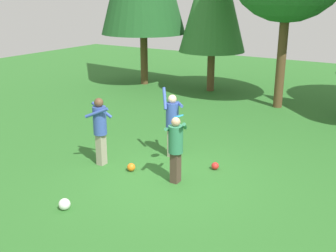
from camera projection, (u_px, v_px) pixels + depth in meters
ground_plane at (171, 177)px, 9.90m from camera, size 40.00×40.00×0.00m
person_thrower at (172, 120)px, 10.88m from camera, size 0.68×0.69×1.91m
person_catcher at (176, 144)px, 9.38m from camera, size 0.67×0.70×1.60m
person_bystander at (100, 126)px, 10.35m from camera, size 0.71×0.66×1.78m
frisbee at (178, 116)px, 9.93m from camera, size 0.29×0.30×0.12m
ball_white at (65, 204)px, 8.40m from camera, size 0.24×0.24×0.24m
ball_orange at (131, 167)px, 10.23m from camera, size 0.21×0.21×0.21m
ball_red at (215, 166)px, 10.33m from camera, size 0.19×0.19×0.19m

